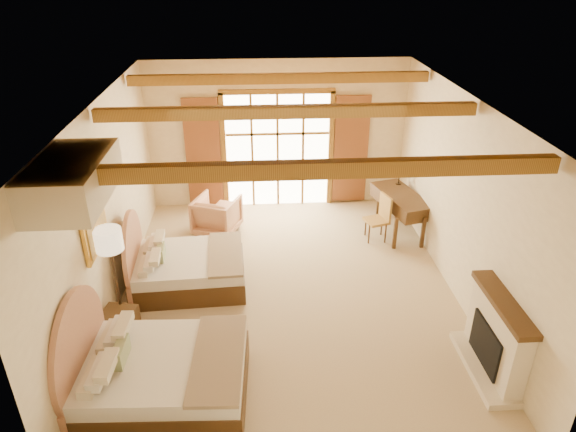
{
  "coord_description": "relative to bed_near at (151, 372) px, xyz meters",
  "views": [
    {
      "loc": [
        -0.48,
        -7.09,
        5.04
      ],
      "look_at": [
        0.01,
        0.2,
        1.33
      ],
      "focal_mm": 32.0,
      "sensor_mm": 36.0,
      "label": 1
    }
  ],
  "objects": [
    {
      "name": "floor",
      "position": [
        1.86,
        2.18,
        -0.41
      ],
      "size": [
        7.0,
        7.0,
        0.0
      ],
      "primitive_type": "plane",
      "color": "tan",
      "rests_on": "ground"
    },
    {
      "name": "wall_back",
      "position": [
        1.86,
        5.68,
        1.19
      ],
      "size": [
        5.5,
        0.0,
        5.5
      ],
      "primitive_type": "plane",
      "rotation": [
        1.57,
        0.0,
        0.0
      ],
      "color": "beige",
      "rests_on": "ground"
    },
    {
      "name": "wall_left",
      "position": [
        -0.89,
        2.18,
        1.19
      ],
      "size": [
        0.0,
        7.0,
        7.0
      ],
      "primitive_type": "plane",
      "rotation": [
        1.57,
        0.0,
        1.57
      ],
      "color": "beige",
      "rests_on": "ground"
    },
    {
      "name": "wall_right",
      "position": [
        4.61,
        2.18,
        1.19
      ],
      "size": [
        0.0,
        7.0,
        7.0
      ],
      "primitive_type": "plane",
      "rotation": [
        1.57,
        0.0,
        -1.57
      ],
      "color": "beige",
      "rests_on": "ground"
    },
    {
      "name": "ceiling",
      "position": [
        1.86,
        2.18,
        2.79
      ],
      "size": [
        7.0,
        7.0,
        0.0
      ],
      "primitive_type": "plane",
      "rotation": [
        3.14,
        0.0,
        0.0
      ],
      "color": "#AE7130",
      "rests_on": "ground"
    },
    {
      "name": "ceiling_beams",
      "position": [
        1.86,
        2.18,
        2.67
      ],
      "size": [
        5.39,
        4.6,
        0.18
      ],
      "primitive_type": null,
      "color": "olive",
      "rests_on": "ceiling"
    },
    {
      "name": "french_doors",
      "position": [
        1.86,
        5.62,
        0.84
      ],
      "size": [
        3.95,
        0.08,
        2.6
      ],
      "color": "white",
      "rests_on": "ground"
    },
    {
      "name": "fireplace",
      "position": [
        4.46,
        0.18,
        0.1
      ],
      "size": [
        0.46,
        1.4,
        1.16
      ],
      "color": "beige",
      "rests_on": "ground"
    },
    {
      "name": "painting",
      "position": [
        -0.84,
        1.43,
        1.34
      ],
      "size": [
        0.06,
        0.95,
        0.75
      ],
      "color": "gold",
      "rests_on": "wall_left"
    },
    {
      "name": "canopy_valance",
      "position": [
        -0.54,
        0.18,
        2.54
      ],
      "size": [
        0.7,
        1.4,
        0.45
      ],
      "primitive_type": "cube",
      "color": "beige",
      "rests_on": "ceiling"
    },
    {
      "name": "bed_near",
      "position": [
        0.0,
        0.0,
        0.0
      ],
      "size": [
        2.12,
        1.64,
        1.36
      ],
      "rotation": [
        0.0,
        0.0,
        -0.04
      ],
      "color": "#432A13",
      "rests_on": "floor"
    },
    {
      "name": "bed_far",
      "position": [
        0.06,
        2.51,
        -0.04
      ],
      "size": [
        1.92,
        1.49,
        1.22
      ],
      "rotation": [
        0.0,
        0.0,
        0.05
      ],
      "color": "#432A13",
      "rests_on": "floor"
    },
    {
      "name": "nightstand",
      "position": [
        -0.64,
        1.07,
        -0.14
      ],
      "size": [
        0.53,
        0.53,
        0.54
      ],
      "primitive_type": "cube",
      "rotation": [
        0.0,
        0.0,
        -0.2
      ],
      "color": "#432A13",
      "rests_on": "floor"
    },
    {
      "name": "floor_lamp",
      "position": [
        -0.64,
        1.27,
        1.09
      ],
      "size": [
        0.37,
        0.37,
        1.77
      ],
      "color": "#312518",
      "rests_on": "floor"
    },
    {
      "name": "armchair",
      "position": [
        0.57,
        4.37,
        -0.03
      ],
      "size": [
        1.06,
        1.07,
        0.76
      ],
      "primitive_type": "imported",
      "rotation": [
        0.0,
        0.0,
        -3.51
      ],
      "color": "tan",
      "rests_on": "floor"
    },
    {
      "name": "ottoman",
      "position": [
        0.75,
        4.77,
        -0.22
      ],
      "size": [
        0.67,
        0.67,
        0.38
      ],
      "primitive_type": "cube",
      "rotation": [
        0.0,
        0.0,
        -0.37
      ],
      "color": "tan",
      "rests_on": "floor"
    },
    {
      "name": "desk",
      "position": [
        4.26,
        4.18,
        0.03
      ],
      "size": [
        1.01,
        1.63,
        0.81
      ],
      "rotation": [
        0.0,
        0.0,
        0.26
      ],
      "color": "#432A13",
      "rests_on": "floor"
    },
    {
      "name": "desk_chair",
      "position": [
        3.73,
        3.86,
        -0.12
      ],
      "size": [
        0.51,
        0.51,
        0.93
      ],
      "rotation": [
        0.0,
        0.0,
        0.29
      ],
      "color": "#AC843D",
      "rests_on": "floor"
    },
    {
      "name": "desk_lamp",
      "position": [
        4.33,
        4.7,
        0.7
      ],
      "size": [
        0.19,
        0.19,
        0.39
      ],
      "color": "#312518",
      "rests_on": "desk"
    }
  ]
}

